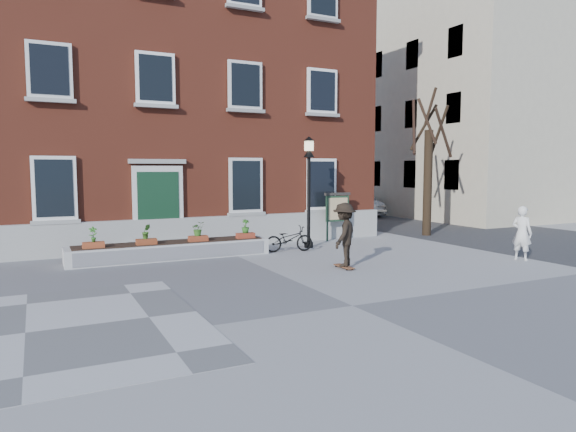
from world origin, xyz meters
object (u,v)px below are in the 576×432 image
bicycle (289,239)px  lamp_post (309,176)px  parked_car (358,204)px  notice_board (337,208)px  bystander (522,233)px  skateboarder (344,235)px

bicycle → lamp_post: (1.05, 0.52, 2.11)m
parked_car → notice_board: 10.85m
notice_board → lamp_post: bearing=-149.1°
bystander → notice_board: 6.85m
bicycle → parked_car: size_ratio=0.40×
skateboarder → parked_car: bearing=54.5°
bystander → notice_board: (-2.74, 6.27, 0.43)m
bicycle → skateboarder: bearing=-168.4°
parked_car → bystander: (-4.00, -14.75, 0.15)m
parked_car → notice_board: size_ratio=2.23×
skateboarder → notice_board: bearing=60.1°
lamp_post → notice_board: (1.90, 1.14, -1.28)m
skateboarder → bystander: bearing=-12.9°
parked_car → skateboarder: bearing=-118.6°
notice_board → skateboarder: 5.75m
lamp_post → skateboarder: lamp_post is taller
parked_car → lamp_post: (-8.64, -9.62, 1.85)m
bystander → lamp_post: bearing=27.2°
bystander → notice_board: size_ratio=0.90×
bystander → lamp_post: (-4.64, 5.13, 1.70)m
parked_car → notice_board: bearing=-121.6°
bicycle → bystander: bystander is taller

